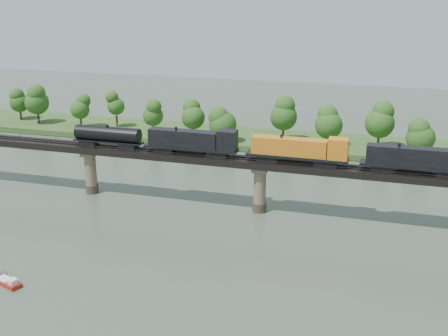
# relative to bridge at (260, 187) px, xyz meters

# --- Properties ---
(ground) EXTENTS (400.00, 400.00, 0.00)m
(ground) POSITION_rel_bridge_xyz_m (0.00, -30.00, -5.46)
(ground) COLOR #384737
(ground) RESTS_ON ground
(far_bank) EXTENTS (300.00, 24.00, 1.60)m
(far_bank) POSITION_rel_bridge_xyz_m (0.00, 55.00, -4.66)
(far_bank) COLOR #2D4D1E
(far_bank) RESTS_ON ground
(bridge) EXTENTS (236.00, 30.00, 11.50)m
(bridge) POSITION_rel_bridge_xyz_m (0.00, 0.00, 0.00)
(bridge) COLOR #473A2D
(bridge) RESTS_ON ground
(bridge_superstructure) EXTENTS (220.00, 4.90, 0.75)m
(bridge_superstructure) POSITION_rel_bridge_xyz_m (0.00, 0.00, 6.33)
(bridge_superstructure) COLOR black
(bridge_superstructure) RESTS_ON bridge
(far_treeline) EXTENTS (289.06, 17.54, 13.60)m
(far_treeline) POSITION_rel_bridge_xyz_m (-8.21, 50.52, 3.37)
(far_treeline) COLOR #382619
(far_treeline) RESTS_ON far_bank
(freight_train) EXTENTS (84.04, 3.27, 5.78)m
(freight_train) POSITION_rel_bridge_xyz_m (0.11, 0.00, 8.80)
(freight_train) COLOR black
(freight_train) RESTS_ON bridge
(motorboat) EXTENTS (5.55, 3.56, 1.46)m
(motorboat) POSITION_rel_bridge_xyz_m (-31.78, -41.94, -4.96)
(motorboat) COLOR #9E1C12
(motorboat) RESTS_ON ground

